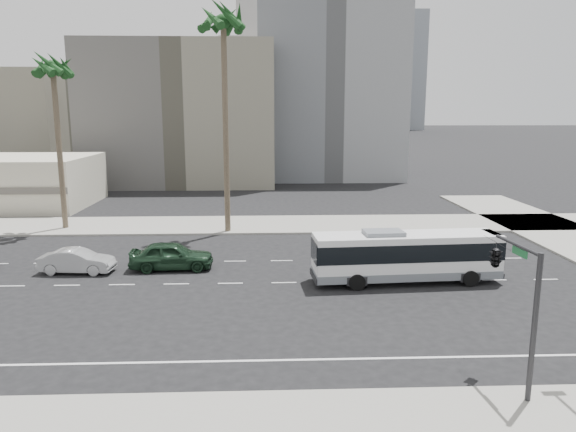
{
  "coord_description": "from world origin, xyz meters",
  "views": [
    {
      "loc": [
        -0.89,
        -28.6,
        9.43
      ],
      "look_at": [
        0.38,
        4.0,
        3.04
      ],
      "focal_mm": 33.27,
      "sensor_mm": 36.0,
      "label": 1
    }
  ],
  "objects_px": {
    "car_b": "(77,261)",
    "traffic_signal": "(500,258)",
    "palm_mid": "(53,71)",
    "car_a": "(172,256)",
    "palm_near": "(223,26)",
    "city_bus": "(406,255)"
  },
  "relations": [
    {
      "from": "car_b",
      "to": "traffic_signal",
      "type": "bearing_deg",
      "value": -119.1
    },
    {
      "from": "palm_near",
      "to": "palm_mid",
      "type": "distance_m",
      "value": 13.8
    },
    {
      "from": "traffic_signal",
      "to": "palm_near",
      "type": "bearing_deg",
      "value": 111.9
    },
    {
      "from": "car_b",
      "to": "palm_mid",
      "type": "bearing_deg",
      "value": 27.21
    },
    {
      "from": "car_a",
      "to": "palm_near",
      "type": "height_order",
      "value": "palm_near"
    },
    {
      "from": "car_b",
      "to": "palm_mid",
      "type": "xyz_separation_m",
      "value": [
        -5.14,
        12.15,
        11.79
      ]
    },
    {
      "from": "traffic_signal",
      "to": "palm_mid",
      "type": "height_order",
      "value": "palm_mid"
    },
    {
      "from": "car_a",
      "to": "palm_mid",
      "type": "distance_m",
      "value": 19.61
    },
    {
      "from": "traffic_signal",
      "to": "car_b",
      "type": "bearing_deg",
      "value": 142.41
    },
    {
      "from": "city_bus",
      "to": "palm_mid",
      "type": "height_order",
      "value": "palm_mid"
    },
    {
      "from": "car_a",
      "to": "car_b",
      "type": "xyz_separation_m",
      "value": [
        -5.5,
        -0.51,
        -0.14
      ]
    },
    {
      "from": "city_bus",
      "to": "car_b",
      "type": "bearing_deg",
      "value": 168.67
    },
    {
      "from": "car_a",
      "to": "traffic_signal",
      "type": "height_order",
      "value": "traffic_signal"
    },
    {
      "from": "city_bus",
      "to": "car_b",
      "type": "relative_size",
      "value": 2.43
    },
    {
      "from": "car_a",
      "to": "car_b",
      "type": "height_order",
      "value": "car_a"
    },
    {
      "from": "traffic_signal",
      "to": "palm_near",
      "type": "distance_m",
      "value": 28.39
    },
    {
      "from": "traffic_signal",
      "to": "palm_mid",
      "type": "distance_m",
      "value": 36.21
    },
    {
      "from": "car_b",
      "to": "traffic_signal",
      "type": "distance_m",
      "value": 23.79
    },
    {
      "from": "palm_mid",
      "to": "palm_near",
      "type": "bearing_deg",
      "value": -7.37
    },
    {
      "from": "palm_near",
      "to": "traffic_signal",
      "type": "bearing_deg",
      "value": -63.91
    },
    {
      "from": "car_b",
      "to": "traffic_signal",
      "type": "relative_size",
      "value": 0.84
    },
    {
      "from": "traffic_signal",
      "to": "palm_mid",
      "type": "relative_size",
      "value": 0.37
    }
  ]
}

